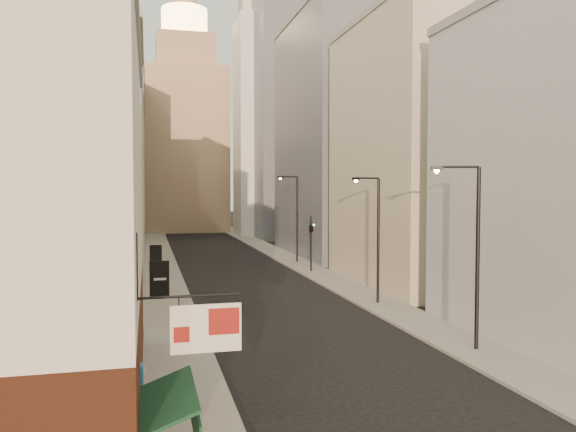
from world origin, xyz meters
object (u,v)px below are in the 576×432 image
object	(u,v)px
streetlamp_near	(473,246)
clock_tower	(185,132)
streetlamp_far	(295,214)
traffic_light_right	(311,229)
streetlamp_mid	(376,233)
white_tower	(262,118)

from	to	relation	value
streetlamp_near	clock_tower	bearing A→B (deg)	113.11
streetlamp_far	traffic_light_right	size ratio (longest dim) A/B	1.72
clock_tower	streetlamp_near	distance (m)	80.84
streetlamp_mid	traffic_light_right	world-z (taller)	streetlamp_mid
clock_tower	streetlamp_mid	bearing A→B (deg)	-84.09
traffic_light_right	streetlamp_mid	bearing A→B (deg)	87.93
white_tower	streetlamp_mid	bearing A→B (deg)	-94.02
streetlamp_far	traffic_light_right	world-z (taller)	streetlamp_far
streetlamp_far	traffic_light_right	xyz separation A→B (m)	(-0.30, -6.60, -1.07)
traffic_light_right	white_tower	bearing A→B (deg)	-97.51
clock_tower	streetlamp_far	xyz separation A→B (m)	(7.44, -48.09, -12.72)
white_tower	streetlamp_far	bearing A→B (deg)	-95.97
white_tower	streetlamp_mid	size ratio (longest dim) A/B	5.15
streetlamp_far	clock_tower	bearing A→B (deg)	84.01
streetlamp_mid	white_tower	bearing A→B (deg)	69.98
streetlamp_far	traffic_light_right	bearing A→B (deg)	-107.39
traffic_light_right	streetlamp_near	bearing A→B (deg)	88.30
clock_tower	streetlamp_near	bearing A→B (deg)	-84.75
streetlamp_near	streetlamp_far	xyz separation A→B (m)	(0.13, 31.39, 0.15)
white_tower	traffic_light_right	xyz separation A→B (m)	(-3.86, -40.69, -14.76)
white_tower	streetlamp_far	xyz separation A→B (m)	(-3.56, -34.09, -13.69)
clock_tower	white_tower	bearing A→B (deg)	-51.84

